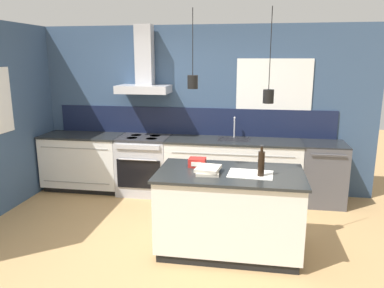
# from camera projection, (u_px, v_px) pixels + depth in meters

# --- Properties ---
(ground_plane) EXTENTS (16.00, 16.00, 0.00)m
(ground_plane) POSITION_uv_depth(u_px,v_px,m) (164.00, 246.00, 4.29)
(ground_plane) COLOR tan
(ground_plane) RESTS_ON ground
(wall_back) EXTENTS (5.60, 2.03, 2.60)m
(wall_back) POSITION_uv_depth(u_px,v_px,m) (190.00, 107.00, 5.91)
(wall_back) COLOR #354C6B
(wall_back) RESTS_ON ground_plane
(counter_run_left) EXTENTS (1.27, 0.64, 0.91)m
(counter_run_left) POSITION_uv_depth(u_px,v_px,m) (84.00, 162.00, 6.09)
(counter_run_left) COLOR black
(counter_run_left) RESTS_ON ground_plane
(counter_run_sink) EXTENTS (2.02, 0.64, 1.23)m
(counter_run_sink) POSITION_uv_depth(u_px,v_px,m) (233.00, 169.00, 5.70)
(counter_run_sink) COLOR black
(counter_run_sink) RESTS_ON ground_plane
(oven_range) EXTENTS (0.78, 0.66, 0.91)m
(oven_range) POSITION_uv_depth(u_px,v_px,m) (144.00, 165.00, 5.92)
(oven_range) COLOR #B5B5BA
(oven_range) RESTS_ON ground_plane
(dishwasher) EXTENTS (0.62, 0.65, 0.91)m
(dishwasher) POSITION_uv_depth(u_px,v_px,m) (322.00, 173.00, 5.49)
(dishwasher) COLOR #4C4C51
(dishwasher) RESTS_ON ground_plane
(kitchen_island) EXTENTS (1.58, 0.90, 0.91)m
(kitchen_island) POSITION_uv_depth(u_px,v_px,m) (229.00, 211.00, 4.13)
(kitchen_island) COLOR black
(kitchen_island) RESTS_ON ground_plane
(bottle_on_island) EXTENTS (0.07, 0.07, 0.33)m
(bottle_on_island) POSITION_uv_depth(u_px,v_px,m) (261.00, 163.00, 3.85)
(bottle_on_island) COLOR black
(bottle_on_island) RESTS_ON kitchen_island
(book_stack) EXTENTS (0.27, 0.32, 0.07)m
(book_stack) POSITION_uv_depth(u_px,v_px,m) (208.00, 170.00, 3.98)
(book_stack) COLOR beige
(book_stack) RESTS_ON kitchen_island
(red_supply_box) EXTENTS (0.19, 0.16, 0.10)m
(red_supply_box) POSITION_uv_depth(u_px,v_px,m) (197.00, 162.00, 4.22)
(red_supply_box) COLOR red
(red_supply_box) RESTS_ON kitchen_island
(paper_pile) EXTENTS (0.49, 0.37, 0.01)m
(paper_pile) POSITION_uv_depth(u_px,v_px,m) (250.00, 174.00, 3.95)
(paper_pile) COLOR silver
(paper_pile) RESTS_ON kitchen_island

